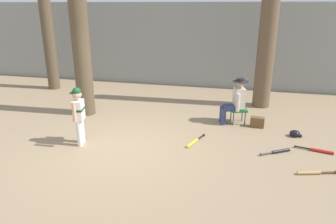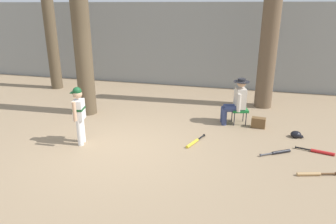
{
  "view_description": "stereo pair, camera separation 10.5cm",
  "coord_description": "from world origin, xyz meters",
  "px_view_note": "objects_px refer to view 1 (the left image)",
  "views": [
    {
      "loc": [
        2.44,
        -5.68,
        2.95
      ],
      "look_at": [
        0.94,
        0.49,
        0.75
      ],
      "focal_mm": 33.17,
      "sensor_mm": 36.0,
      "label": 1
    },
    {
      "loc": [
        2.55,
        -5.66,
        2.95
      ],
      "look_at": [
        0.94,
        0.49,
        0.75
      ],
      "focal_mm": 33.17,
      "sensor_mm": 36.0,
      "label": 2
    }
  ],
  "objects_px": {
    "tree_behind_spectator": "(268,26)",
    "bat_yellow_trainer": "(194,142)",
    "young_ballplayer": "(78,112)",
    "tree_near_player": "(78,16)",
    "seated_spectator": "(235,100)",
    "folding_stool": "(238,110)",
    "bat_red_barrel": "(319,151)",
    "batting_helmet_black": "(295,134)",
    "tree_far_left": "(44,4)",
    "bat_black_composite": "(279,151)",
    "handbag_beside_stool": "(257,122)",
    "bat_wood_tan": "(312,173)"
  },
  "relations": [
    {
      "from": "folding_stool",
      "to": "bat_yellow_trainer",
      "type": "distance_m",
      "value": 1.82
    },
    {
      "from": "tree_near_player",
      "to": "batting_helmet_black",
      "type": "height_order",
      "value": "tree_near_player"
    },
    {
      "from": "tree_behind_spectator",
      "to": "bat_red_barrel",
      "type": "relative_size",
      "value": 7.41
    },
    {
      "from": "tree_far_left",
      "to": "bat_black_composite",
      "type": "relative_size",
      "value": 10.04
    },
    {
      "from": "bat_black_composite",
      "to": "folding_stool",
      "type": "bearing_deg",
      "value": 119.61
    },
    {
      "from": "bat_black_composite",
      "to": "young_ballplayer",
      "type": "bearing_deg",
      "value": -172.39
    },
    {
      "from": "bat_yellow_trainer",
      "to": "seated_spectator",
      "type": "bearing_deg",
      "value": 61.62
    },
    {
      "from": "young_ballplayer",
      "to": "tree_far_left",
      "type": "relative_size",
      "value": 0.2
    },
    {
      "from": "batting_helmet_black",
      "to": "tree_far_left",
      "type": "bearing_deg",
      "value": 161.95
    },
    {
      "from": "seated_spectator",
      "to": "tree_behind_spectator",
      "type": "bearing_deg",
      "value": 66.34
    },
    {
      "from": "tree_behind_spectator",
      "to": "young_ballplayer",
      "type": "height_order",
      "value": "tree_behind_spectator"
    },
    {
      "from": "tree_near_player",
      "to": "tree_behind_spectator",
      "type": "xyz_separation_m",
      "value": [
        4.86,
        1.9,
        -0.31
      ]
    },
    {
      "from": "bat_red_barrel",
      "to": "tree_far_left",
      "type": "bearing_deg",
      "value": 158.17
    },
    {
      "from": "tree_behind_spectator",
      "to": "young_ballplayer",
      "type": "distance_m",
      "value": 5.76
    },
    {
      "from": "folding_stool",
      "to": "seated_spectator",
      "type": "xyz_separation_m",
      "value": [
        -0.1,
        -0.03,
        0.28
      ]
    },
    {
      "from": "folding_stool",
      "to": "bat_red_barrel",
      "type": "relative_size",
      "value": 0.64
    },
    {
      "from": "young_ballplayer",
      "to": "bat_yellow_trainer",
      "type": "distance_m",
      "value": 2.62
    },
    {
      "from": "tree_near_player",
      "to": "bat_black_composite",
      "type": "xyz_separation_m",
      "value": [
        5.11,
        -1.34,
        -2.65
      ]
    },
    {
      "from": "seated_spectator",
      "to": "bat_yellow_trainer",
      "type": "height_order",
      "value": "seated_spectator"
    },
    {
      "from": "seated_spectator",
      "to": "batting_helmet_black",
      "type": "xyz_separation_m",
      "value": [
        1.44,
        -0.56,
        -0.57
      ]
    },
    {
      "from": "seated_spectator",
      "to": "batting_helmet_black",
      "type": "bearing_deg",
      "value": -21.15
    },
    {
      "from": "seated_spectator",
      "to": "handbag_beside_stool",
      "type": "xyz_separation_m",
      "value": [
        0.59,
        -0.14,
        -0.51
      ]
    },
    {
      "from": "young_ballplayer",
      "to": "tree_near_player",
      "type": "bearing_deg",
      "value": 114.2
    },
    {
      "from": "young_ballplayer",
      "to": "folding_stool",
      "type": "height_order",
      "value": "young_ballplayer"
    },
    {
      "from": "seated_spectator",
      "to": "bat_black_composite",
      "type": "relative_size",
      "value": 1.87
    },
    {
      "from": "bat_black_composite",
      "to": "tree_near_player",
      "type": "bearing_deg",
      "value": 165.35
    },
    {
      "from": "young_ballplayer",
      "to": "bat_yellow_trainer",
      "type": "relative_size",
      "value": 1.71
    },
    {
      "from": "tree_behind_spectator",
      "to": "folding_stool",
      "type": "bearing_deg",
      "value": -111.18
    },
    {
      "from": "folding_stool",
      "to": "batting_helmet_black",
      "type": "distance_m",
      "value": 1.49
    },
    {
      "from": "tree_near_player",
      "to": "folding_stool",
      "type": "xyz_separation_m",
      "value": [
        4.22,
        0.24,
        -2.32
      ]
    },
    {
      "from": "tree_near_player",
      "to": "young_ballplayer",
      "type": "xyz_separation_m",
      "value": [
        0.86,
        -1.9,
        -1.94
      ]
    },
    {
      "from": "bat_black_composite",
      "to": "tree_behind_spectator",
      "type": "bearing_deg",
      "value": 94.44
    },
    {
      "from": "tree_behind_spectator",
      "to": "bat_yellow_trainer",
      "type": "bearing_deg",
      "value": -115.94
    },
    {
      "from": "handbag_beside_stool",
      "to": "bat_yellow_trainer",
      "type": "height_order",
      "value": "handbag_beside_stool"
    },
    {
      "from": "seated_spectator",
      "to": "bat_black_composite",
      "type": "xyz_separation_m",
      "value": [
        0.99,
        -1.55,
        -0.61
      ]
    },
    {
      "from": "folding_stool",
      "to": "tree_far_left",
      "type": "relative_size",
      "value": 0.08
    },
    {
      "from": "tree_behind_spectator",
      "to": "bat_red_barrel",
      "type": "height_order",
      "value": "tree_behind_spectator"
    },
    {
      "from": "handbag_beside_stool",
      "to": "tree_far_left",
      "type": "distance_m",
      "value": 8.08
    },
    {
      "from": "handbag_beside_stool",
      "to": "tree_far_left",
      "type": "relative_size",
      "value": 0.05
    },
    {
      "from": "handbag_beside_stool",
      "to": "batting_helmet_black",
      "type": "height_order",
      "value": "handbag_beside_stool"
    },
    {
      "from": "tree_behind_spectator",
      "to": "young_ballplayer",
      "type": "bearing_deg",
      "value": -136.44
    },
    {
      "from": "bat_red_barrel",
      "to": "bat_yellow_trainer",
      "type": "height_order",
      "value": "same"
    },
    {
      "from": "bat_yellow_trainer",
      "to": "batting_helmet_black",
      "type": "distance_m",
      "value": 2.45
    },
    {
      "from": "tree_near_player",
      "to": "bat_wood_tan",
      "type": "xyz_separation_m",
      "value": [
        5.63,
        -2.11,
        -2.65
      ]
    },
    {
      "from": "bat_yellow_trainer",
      "to": "bat_wood_tan",
      "type": "xyz_separation_m",
      "value": [
        2.33,
        -0.81,
        0.0
      ]
    },
    {
      "from": "seated_spectator",
      "to": "bat_yellow_trainer",
      "type": "xyz_separation_m",
      "value": [
        -0.82,
        -1.52,
        -0.61
      ]
    },
    {
      "from": "young_ballplayer",
      "to": "handbag_beside_stool",
      "type": "height_order",
      "value": "young_ballplayer"
    },
    {
      "from": "batting_helmet_black",
      "to": "tree_behind_spectator",
      "type": "bearing_deg",
      "value": 107.33
    },
    {
      "from": "folding_stool",
      "to": "handbag_beside_stool",
      "type": "height_order",
      "value": "folding_stool"
    },
    {
      "from": "bat_yellow_trainer",
      "to": "tree_near_player",
      "type": "bearing_deg",
      "value": 158.5
    }
  ]
}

